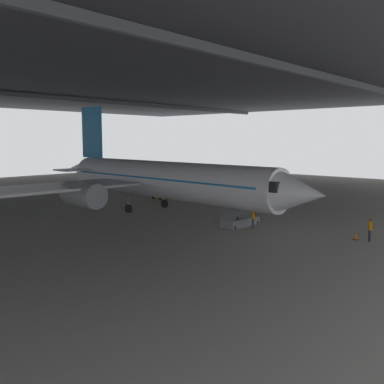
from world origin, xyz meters
name	(u,v)px	position (x,y,z in m)	size (l,w,h in m)	color
ground_plane	(167,213)	(0.00, 0.00, 0.00)	(110.00, 110.00, 0.00)	gray
hangar_structure	(85,77)	(-0.07, 13.78, 15.04)	(121.00, 99.00, 15.67)	#4C4F54
airplane_main	(160,180)	(-0.11, 0.93, 3.47)	(35.77, 37.06, 11.58)	white
boarding_stairs	(241,217)	(-0.07, -9.35, 0.73)	(4.29, 1.71, 4.68)	slate
crew_worker_near_nose	(370,228)	(1.47, -20.06, 1.01)	(0.46, 0.39, 1.75)	#232838
crew_worker_by_stairs	(253,218)	(-0.40, -10.91, 0.95)	(0.44, 0.40, 1.67)	#232838
traffic_cone_orange	(356,236)	(1.41, -19.07, 0.29)	(0.36, 0.36, 0.60)	black
baggage_tug	(160,195)	(6.87, 8.13, 0.53)	(1.55, 2.34, 0.90)	yellow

